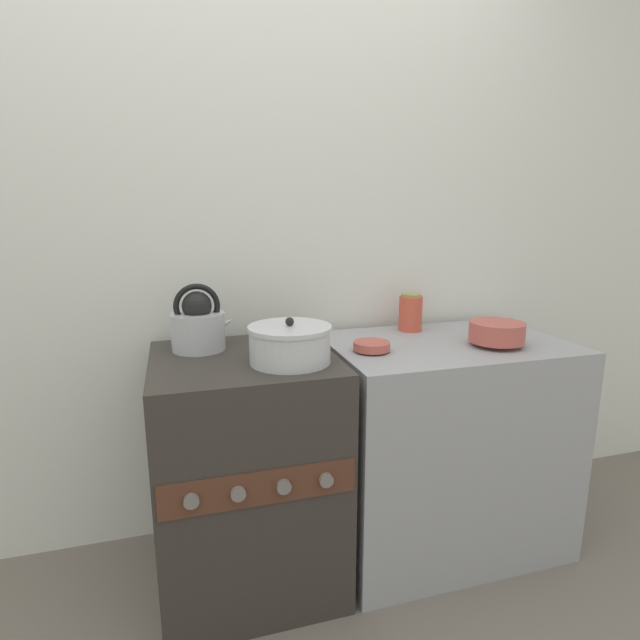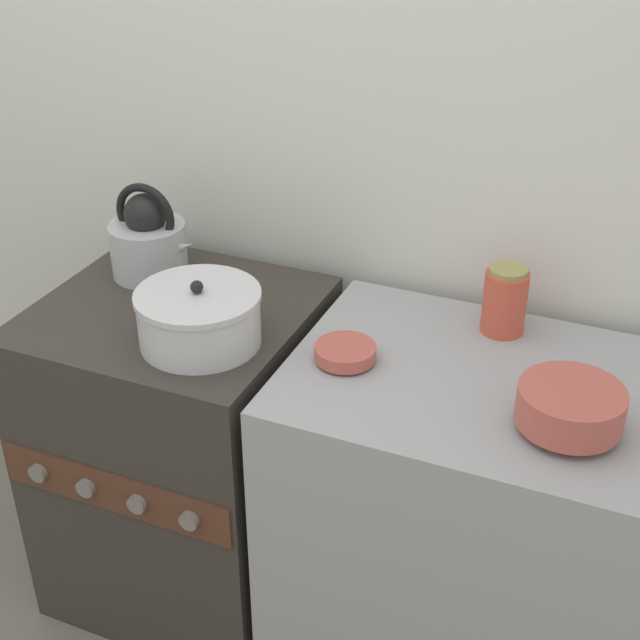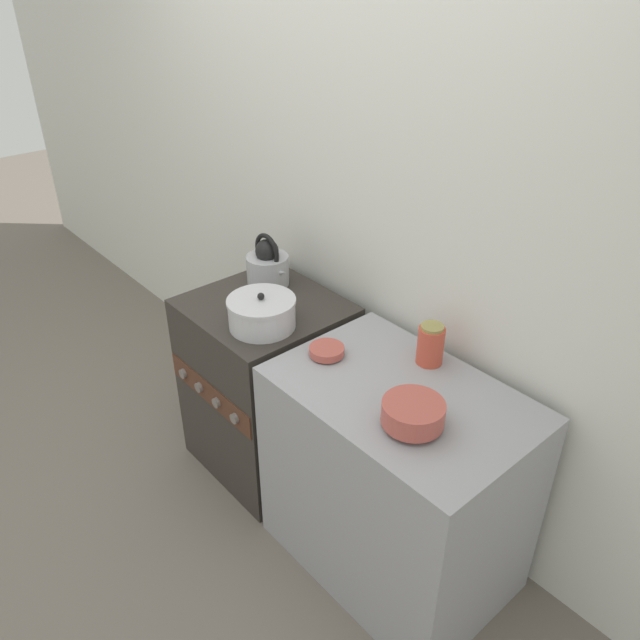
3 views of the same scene
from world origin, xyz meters
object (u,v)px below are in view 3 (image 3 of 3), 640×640
Objects in this scene: small_ceramic_bowl at (327,351)px; stove at (268,385)px; kettle at (268,265)px; enamel_bowl at (413,413)px; storage_jar at (431,344)px; cooking_pot at (262,313)px.

stove is at bearing 174.73° from small_ceramic_bowl.
kettle reaches higher than stove.
kettle reaches higher than small_ceramic_bowl.
storage_jar reaches higher than enamel_bowl.
kettle is at bearing 167.71° from enamel_bowl.
storage_jar is (0.72, 0.21, 0.49)m from stove.
stove is 3.12× the size of cooking_pot.
stove is at bearing 142.61° from cooking_pot.
small_ceramic_bowl reaches higher than stove.
kettle is 1.53× the size of storage_jar.
cooking_pot reaches higher than small_ceramic_bowl.
small_ceramic_bowl is (-0.47, 0.06, -0.03)m from enamel_bowl.
small_ceramic_bowl is at bearing -16.43° from kettle.
kettle is at bearing -174.69° from storage_jar.
enamel_bowl reaches higher than stove.
stove is 0.63m from small_ceramic_bowl.
cooking_pot is at bearing -37.39° from stove.
stove is 0.90m from storage_jar.
small_ceramic_bowl is (0.59, -0.17, -0.08)m from kettle.
enamel_bowl is at bearing 0.49° from cooking_pot.
cooking_pot is 0.32m from small_ceramic_bowl.
enamel_bowl is (1.06, -0.23, -0.05)m from kettle.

